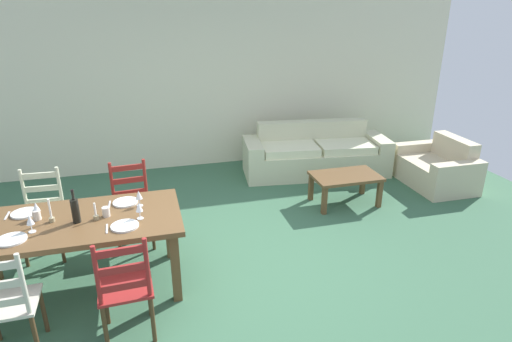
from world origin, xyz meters
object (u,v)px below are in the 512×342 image
Objects in this scene: coffee_cup_secondary at (37,215)px; wine_glass_near_left at (30,220)px; dining_chair_near_left at (6,305)px; wine_glass_far_right at (139,195)px; dining_chair_far_right at (132,205)px; wine_glass_far_left at (36,207)px; dining_chair_near_right at (125,288)px; couch at (315,155)px; dining_chair_far_left at (44,214)px; wine_glass_near_right at (139,208)px; dining_table at (75,229)px; wine_bottle at (75,210)px; armchair_upholstered at (438,169)px; coffee_table at (345,179)px; coffee_cup_primary at (106,212)px.

wine_glass_near_left is at bearing -89.66° from coffee_cup_secondary.
wine_glass_far_right is at bearing 41.45° from dining_chair_near_left.
dining_chair_far_right is 1.10m from wine_glass_far_left.
dining_chair_near_right reaches higher than couch.
dining_chair_far_left is 1.26m from wine_glass_far_right.
wine_glass_near_right is at bearing -83.73° from dining_chair_far_right.
dining_chair_near_right is at bearing -40.24° from wine_glass_near_left.
dining_chair_near_left and dining_chair_far_left have the same top height.
wine_glass_near_right is (0.15, 0.64, 0.38)m from dining_chair_near_right.
wine_glass_far_left is (-0.31, 0.12, 0.20)m from dining_table.
wine_glass_near_left is (-0.35, -0.09, -0.01)m from wine_bottle.
dining_chair_near_right is at bearing -154.72° from armchair_upholstered.
dining_table is 11.80× the size of wine_glass_near_right.
dining_chair_near_left is 0.82× the size of armchair_upholstered.
wine_glass_near_right and wine_glass_far_right have the same top height.
dining_chair_near_left reaches higher than dining_table.
dining_table is 1.98× the size of dining_chair_far_left.
dining_chair_near_left is 0.41× the size of couch.
dining_table is at bearing -121.78° from dining_chair_far_right.
dining_chair_far_left is (-0.43, 0.79, -0.19)m from dining_table.
wine_bottle is at bearing 56.59° from dining_chair_near_left.
dining_chair_near_left is (-0.43, -0.75, -0.19)m from dining_table.
wine_glass_far_left is at bearing 129.96° from dining_chair_near_right.
wine_glass_far_left is 0.18× the size of coffee_table.
couch is (2.75, 2.45, -0.57)m from wine_glass_near_right.
armchair_upholstered is (4.65, 1.36, -0.55)m from coffee_cup_primary.
dining_chair_far_left is at bearing 179.54° from dining_chair_far_right.
wine_bottle is at bearing -144.24° from couch.
armchair_upholstered is (4.36, 1.49, -0.61)m from wine_glass_near_right.
wine_glass_near_right is 0.93m from wine_glass_far_left.
wine_glass_near_left is 0.62m from coffee_cup_primary.
dining_chair_near_right reaches higher than wine_glass_far_right.
armchair_upholstered is (5.25, 1.50, -0.61)m from wine_glass_near_left.
armchair_upholstered is (4.90, 1.40, -0.62)m from wine_bottle.
dining_chair_near_left is at bearing -133.47° from coffee_cup_primary.
dining_table is at bearing -61.56° from dining_chair_far_left.
dining_chair_far_left is (-0.86, 1.55, 0.00)m from dining_chair_near_right.
wine_bottle reaches higher than coffee_table.
coffee_table is (2.79, 0.33, -0.12)m from dining_chair_far_right.
dining_table is 0.31m from coffee_cup_primary.
dining_chair_far_right is at bearing 88.03° from dining_chair_near_right.
wine_glass_far_left is 0.61m from coffee_cup_primary.
dining_chair_far_left is at bearing 137.83° from wine_glass_near_right.
dining_chair_near_left is 3.04× the size of wine_bottle.
dining_chair_near_left is 1.08m from coffee_cup_primary.
wine_glass_near_left is 1.00× the size of wine_glass_far_right.
dining_chair_far_left is 1.03m from wine_bottle.
dining_chair_near_right is at bearing -50.04° from wine_glass_far_left.
couch is at bearing 87.20° from coffee_table.
dining_chair_far_right is at bearing -151.47° from couch.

